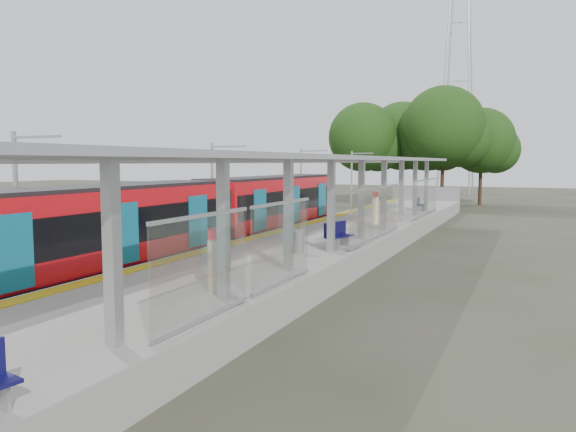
% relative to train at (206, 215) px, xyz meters
% --- Properties ---
extents(trackbed, '(3.00, 70.00, 0.24)m').
position_rel_train_xyz_m(trackbed, '(-0.00, 4.53, -1.93)').
color(trackbed, '#59544C').
rests_on(trackbed, ground).
extents(platform, '(6.00, 50.00, 1.00)m').
position_rel_train_xyz_m(platform, '(4.50, 4.53, -1.55)').
color(platform, gray).
rests_on(platform, ground).
extents(tactile_strip, '(0.60, 50.00, 0.02)m').
position_rel_train_xyz_m(tactile_strip, '(1.95, 4.53, -1.04)').
color(tactile_strip, gold).
rests_on(tactile_strip, platform).
extents(end_fence, '(6.00, 0.10, 1.20)m').
position_rel_train_xyz_m(end_fence, '(4.50, 29.48, -0.45)').
color(end_fence, '#9EA0A5').
rests_on(end_fence, platform).
extents(train, '(2.74, 27.60, 3.62)m').
position_rel_train_xyz_m(train, '(0.00, 0.00, 0.00)').
color(train, black).
rests_on(train, ground).
extents(canopy, '(3.27, 38.00, 3.66)m').
position_rel_train_xyz_m(canopy, '(6.11, 0.72, 2.15)').
color(canopy, '#9EA0A5').
rests_on(canopy, platform).
extents(pylon, '(8.00, 4.00, 38.00)m').
position_rel_train_xyz_m(pylon, '(3.50, 57.53, 16.95)').
color(pylon, '#9EA0A5').
rests_on(pylon, ground).
extents(tree_cluster, '(18.02, 11.58, 11.86)m').
position_rel_train_xyz_m(tree_cluster, '(2.81, 36.86, 5.15)').
color(tree_cluster, '#382316').
rests_on(tree_cluster, ground).
extents(catenary_masts, '(2.08, 48.16, 5.40)m').
position_rel_train_xyz_m(catenary_masts, '(-1.72, 3.53, 0.86)').
color(catenary_masts, '#9EA0A5').
rests_on(catenary_masts, ground).
extents(bench_mid, '(0.83, 1.58, 1.04)m').
position_rel_train_xyz_m(bench_mid, '(6.38, -0.33, -0.51)').
color(bench_mid, '#120F4E').
rests_on(bench_mid, platform).
extents(bench_far, '(0.51, 1.40, 0.94)m').
position_rel_train_xyz_m(bench_far, '(6.09, 18.38, -0.56)').
color(bench_far, '#120F4E').
rests_on(bench_far, platform).
extents(info_pillar_near, '(0.36, 0.36, 1.61)m').
position_rel_train_xyz_m(info_pillar_near, '(5.89, -8.91, -0.35)').
color(info_pillar_near, beige).
rests_on(info_pillar_near, platform).
extents(info_pillar_far, '(0.40, 0.40, 1.78)m').
position_rel_train_xyz_m(info_pillar_far, '(5.48, 8.73, -0.28)').
color(info_pillar_far, beige).
rests_on(info_pillar_far, platform).
extents(litter_bin, '(0.52, 0.52, 0.87)m').
position_rel_train_xyz_m(litter_bin, '(5.50, -2.24, -0.62)').
color(litter_bin, '#9EA0A5').
rests_on(litter_bin, platform).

